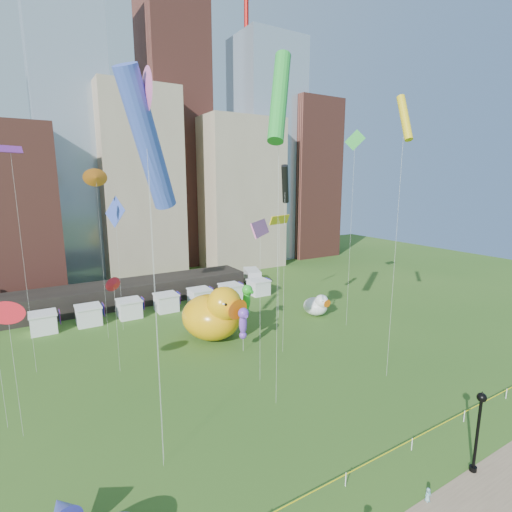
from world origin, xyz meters
TOP-DOWN VIEW (x-y plane):
  - ground at (0.00, 0.00)m, footprint 160.00×160.00m
  - skyline at (2.25, 61.06)m, footprint 101.00×23.00m
  - crane_right at (30.89, 64.00)m, footprint 23.00×1.00m
  - pavilion at (-4.00, 42.00)m, footprint 38.00×6.00m
  - vendor_tents at (1.02, 36.00)m, footprint 33.24×2.80m
  - caution_tape at (0.00, 0.00)m, footprint 50.00×0.06m
  - big_duck at (2.49, 23.58)m, footprint 7.91×9.17m
  - small_duck at (17.59, 23.73)m, footprint 3.32×4.16m
  - seahorse_green at (6.86, 23.71)m, footprint 1.40×1.67m
  - seahorse_purple at (3.81, 19.10)m, footprint 1.34×1.57m
  - lamppost at (7.64, -3.20)m, footprint 0.57×0.57m
  - box_truck at (17.94, 41.09)m, footprint 4.24×6.74m
  - toddler at (3.17, -3.20)m, footprint 0.32×0.25m
  - kite_0 at (-16.28, 15.10)m, footprint 1.54×0.85m
  - kite_1 at (-8.68, 7.18)m, footprint 0.56×2.33m
  - kite_3 at (18.46, 19.00)m, footprint 1.45×1.86m
  - kite_4 at (12.53, 7.67)m, footprint 1.40×2.36m
  - kite_5 at (-5.75, 31.89)m, footprint 1.56×3.36m
  - kite_7 at (-15.15, 25.20)m, footprint 1.88×1.06m
  - kite_8 at (-8.34, 21.45)m, footprint 1.09×0.86m
  - kite_9 at (2.11, 13.07)m, footprint 3.39×3.21m
  - kite_10 at (7.26, 16.82)m, footprint 1.92×2.07m
  - kite_11 at (1.34, 9.32)m, footprint 3.55×3.61m
  - kite_12 at (12.62, 25.46)m, footprint 3.62×1.70m
  - kite_13 at (-8.50, 7.68)m, footprint 4.19×3.92m
  - kite_14 at (-7.78, 30.21)m, footprint 1.85×0.94m

SIDE VIEW (x-z plane):
  - ground at x=0.00m, z-range 0.00..0.00m
  - toddler at x=3.17m, z-range 0.02..0.86m
  - caution_tape at x=0.00m, z-range 0.23..1.13m
  - vendor_tents at x=1.02m, z-range -0.09..2.31m
  - box_truck at x=17.94m, z-range 0.04..2.73m
  - small_duck at x=17.59m, z-range -0.13..2.93m
  - pavilion at x=-4.00m, z-range 0.00..3.20m
  - big_duck at x=2.49m, z-range -0.27..6.22m
  - lamppost at x=7.64m, z-range 0.60..6.04m
  - seahorse_purple at x=3.81m, z-range 0.99..5.81m
  - seahorse_green at x=6.86m, z-range 1.35..7.12m
  - kite_8 at x=-8.34m, z-range 3.90..13.03m
  - kite_0 at x=-16.28m, z-range 4.17..14.16m
  - kite_12 at x=12.62m, z-range 6.15..19.66m
  - kite_9 at x=2.11m, z-range 6.57..21.03m
  - kite_5 at x=-5.75m, z-range 6.07..22.16m
  - kite_10 at x=7.26m, z-range 7.74..27.01m
  - kite_14 at x=-7.78m, z-range 8.51..27.53m
  - kite_13 at x=-8.50m, z-range 8.01..31.63m
  - kite_7 at x=-15.15m, z-range 9.65..30.29m
  - skyline at x=2.25m, z-range -12.56..55.44m
  - kite_3 at x=18.46m, z-range 9.82..33.27m
  - kite_1 at x=-8.68m, z-range 10.57..34.10m
  - kite_4 at x=12.53m, z-range 10.36..35.02m
  - kite_11 at x=1.34m, z-range 10.04..36.83m
  - crane_right at x=30.89m, z-range 8.90..84.90m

